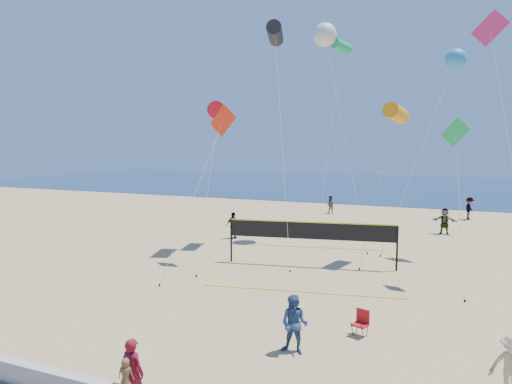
% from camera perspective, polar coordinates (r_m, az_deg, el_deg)
% --- Properties ---
extents(ground, '(120.00, 120.00, 0.00)m').
position_cam_1_polar(ground, '(14.09, -0.82, -21.51)').
color(ground, tan).
rests_on(ground, ground).
extents(ocean, '(140.00, 50.00, 0.03)m').
position_cam_1_polar(ocean, '(73.91, 18.62, 0.71)').
color(ocean, '#102B4F').
rests_on(ocean, ground).
extents(woman, '(0.67, 0.46, 1.76)m').
position_cam_1_polar(woman, '(12.53, -15.17, -20.93)').
color(woman, maroon).
rests_on(woman, ground).
extents(toddler, '(0.44, 0.34, 0.80)m').
position_cam_1_polar(toddler, '(12.21, -15.98, -21.07)').
color(toddler, brown).
rests_on(toddler, seawall).
extents(bystander_a, '(0.92, 0.73, 1.85)m').
position_cam_1_polar(bystander_a, '(14.81, 4.83, -16.15)').
color(bystander_a, navy).
rests_on(bystander_a, ground).
extents(bystander_b, '(1.17, 0.78, 1.69)m').
position_cam_1_polar(bystander_b, '(14.10, 29.33, -18.49)').
color(bystander_b, tan).
rests_on(bystander_b, ground).
extents(far_person_0, '(0.95, 1.14, 1.83)m').
position_cam_1_polar(far_person_0, '(31.51, -2.89, -4.19)').
color(far_person_0, gray).
rests_on(far_person_0, ground).
extents(far_person_1, '(1.79, 0.72, 1.88)m').
position_cam_1_polar(far_person_1, '(35.69, 22.50, -3.39)').
color(far_person_1, gray).
rests_on(far_person_1, ground).
extents(far_person_3, '(0.95, 0.82, 1.67)m').
position_cam_1_polar(far_person_3, '(43.00, 9.33, -1.60)').
color(far_person_3, gray).
rests_on(far_person_3, ground).
extents(far_person_4, '(1.09, 1.42, 1.94)m').
position_cam_1_polar(far_person_4, '(43.21, 25.13, -1.89)').
color(far_person_4, gray).
rests_on(far_person_4, ground).
extents(camp_chair, '(0.59, 0.70, 0.99)m').
position_cam_1_polar(camp_chair, '(16.53, 13.03, -15.46)').
color(camp_chair, '#A31215').
rests_on(camp_chair, ground).
extents(volleyball_net, '(10.43, 10.31, 2.41)m').
position_cam_1_polar(volleyball_net, '(24.49, 6.90, -5.45)').
color(volleyball_net, black).
rests_on(volleyball_net, ground).
extents(kite_0, '(2.46, 6.81, 8.96)m').
position_cam_1_polar(kite_0, '(27.64, -4.74, 9.74)').
color(kite_0, red).
rests_on(kite_0, ground).
extents(kite_1, '(3.98, 7.52, 14.07)m').
position_cam_1_polar(kite_1, '(30.47, 2.40, 19.18)').
color(kite_1, black).
rests_on(kite_1, ground).
extents(kite_2, '(2.02, 3.53, 8.71)m').
position_cam_1_polar(kite_2, '(25.95, 17.10, 9.38)').
color(kite_2, orange).
rests_on(kite_2, ground).
extents(kite_3, '(1.75, 5.37, 8.63)m').
position_cam_1_polar(kite_3, '(24.72, -4.47, 8.08)').
color(kite_3, red).
rests_on(kite_3, ground).
extents(kite_4, '(1.26, 2.76, 7.73)m').
position_cam_1_polar(kite_4, '(22.41, 23.73, 5.70)').
color(kite_4, green).
rests_on(kite_4, ground).
extents(kite_5, '(2.73, 7.46, 13.92)m').
position_cam_1_polar(kite_5, '(29.59, 27.40, 16.66)').
color(kite_5, '#C02662').
rests_on(kite_5, ground).
extents(kite_6, '(4.68, 4.43, 14.43)m').
position_cam_1_polar(kite_6, '(32.10, 8.60, 18.84)').
color(kite_6, silver).
rests_on(kite_6, ground).
extents(kite_7, '(4.56, 8.76, 12.94)m').
position_cam_1_polar(kite_7, '(34.94, 23.71, 14.99)').
color(kite_7, '#2282C1').
rests_on(kite_7, ground).
extents(kite_8, '(1.51, 6.58, 14.69)m').
position_cam_1_polar(kite_8, '(38.26, 10.61, 17.45)').
color(kite_8, green).
rests_on(kite_8, ground).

